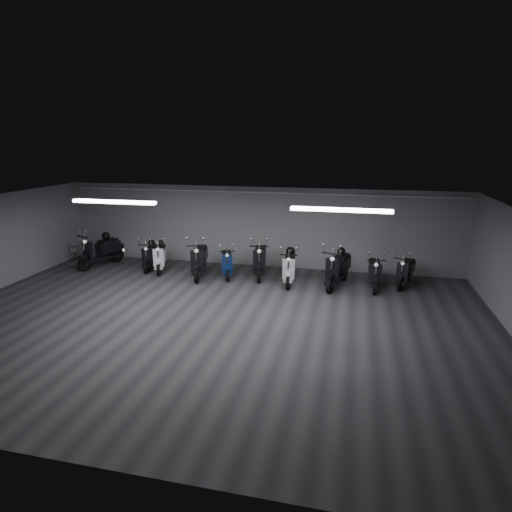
% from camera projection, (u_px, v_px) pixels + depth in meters
% --- Properties ---
extents(floor, '(14.00, 10.00, 0.01)m').
position_uv_depth(floor, '(211.00, 321.00, 10.56)').
color(floor, '#333335').
rests_on(floor, ground).
extents(ceiling, '(14.00, 10.00, 0.01)m').
position_uv_depth(ceiling, '(207.00, 209.00, 9.82)').
color(ceiling, slate).
rests_on(ceiling, ground).
extents(back_wall, '(14.00, 0.01, 2.80)m').
position_uv_depth(back_wall, '(256.00, 227.00, 14.89)').
color(back_wall, gray).
rests_on(back_wall, ground).
extents(front_wall, '(14.00, 0.01, 2.80)m').
position_uv_depth(front_wall, '(82.00, 377.00, 5.48)').
color(front_wall, gray).
rests_on(front_wall, ground).
extents(fluor_strip_left, '(2.40, 0.18, 0.08)m').
position_uv_depth(fluor_strip_left, '(114.00, 202.00, 11.42)').
color(fluor_strip_left, white).
rests_on(fluor_strip_left, ceiling).
extents(fluor_strip_right, '(2.40, 0.18, 0.08)m').
position_uv_depth(fluor_strip_right, '(341.00, 210.00, 10.12)').
color(fluor_strip_right, white).
rests_on(fluor_strip_right, ceiling).
extents(conduit, '(13.60, 0.05, 0.05)m').
position_uv_depth(conduit, '(255.00, 192.00, 14.49)').
color(conduit, white).
rests_on(conduit, back_wall).
extents(scooter_0, '(1.33, 2.10, 1.48)m').
position_uv_depth(scooter_0, '(100.00, 246.00, 14.92)').
color(scooter_0, black).
rests_on(scooter_0, floor).
extents(scooter_1, '(0.86, 1.72, 1.23)m').
position_uv_depth(scooter_1, '(150.00, 252.00, 14.68)').
color(scooter_1, black).
rests_on(scooter_1, floor).
extents(scooter_2, '(1.10, 1.83, 1.29)m').
position_uv_depth(scooter_2, '(160.00, 252.00, 14.47)').
color(scooter_2, white).
rests_on(scooter_2, floor).
extents(scooter_3, '(1.07, 2.08, 1.48)m').
position_uv_depth(scooter_3, '(199.00, 255.00, 13.84)').
color(scooter_3, black).
rests_on(scooter_3, floor).
extents(scooter_4, '(1.03, 1.72, 1.22)m').
position_uv_depth(scooter_4, '(227.00, 258.00, 13.91)').
color(scooter_4, navy).
rests_on(scooter_4, floor).
extents(scooter_5, '(0.97, 2.04, 1.45)m').
position_uv_depth(scooter_5, '(260.00, 255.00, 13.86)').
color(scooter_5, black).
rests_on(scooter_5, floor).
extents(scooter_6, '(0.74, 1.83, 1.33)m').
position_uv_depth(scooter_6, '(290.00, 263.00, 13.19)').
color(scooter_6, silver).
rests_on(scooter_6, floor).
extents(scooter_7, '(1.17, 2.11, 1.49)m').
position_uv_depth(scooter_7, '(338.00, 263.00, 12.84)').
color(scooter_7, black).
rests_on(scooter_7, floor).
extents(scooter_8, '(0.59, 1.73, 1.28)m').
position_uv_depth(scooter_8, '(375.00, 268.00, 12.75)').
color(scooter_8, black).
rests_on(scooter_8, floor).
extents(scooter_9, '(1.06, 1.73, 1.23)m').
position_uv_depth(scooter_9, '(406.00, 267.00, 12.94)').
color(scooter_9, black).
rests_on(scooter_9, floor).
extents(bicycle, '(1.84, 1.05, 1.12)m').
position_uv_depth(bicycle, '(78.00, 247.00, 15.60)').
color(bicycle, silver).
rests_on(bicycle, floor).
extents(helmet_0, '(0.23, 0.23, 0.23)m').
position_uv_depth(helmet_0, '(160.00, 243.00, 14.63)').
color(helmet_0, black).
rests_on(helmet_0, scooter_2).
extents(helmet_1, '(0.24, 0.24, 0.24)m').
position_uv_depth(helmet_1, '(151.00, 243.00, 14.83)').
color(helmet_1, black).
rests_on(helmet_1, scooter_1).
extents(helmet_2, '(0.29, 0.29, 0.29)m').
position_uv_depth(helmet_2, '(290.00, 251.00, 13.35)').
color(helmet_2, black).
rests_on(helmet_2, scooter_6).
extents(helmet_3, '(0.29, 0.29, 0.29)m').
position_uv_depth(helmet_3, '(106.00, 236.00, 15.06)').
color(helmet_3, black).
rests_on(helmet_3, scooter_0).
extents(helmet_4, '(0.26, 0.26, 0.26)m').
position_uv_depth(helmet_4, '(341.00, 251.00, 12.99)').
color(helmet_4, black).
rests_on(helmet_4, scooter_7).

